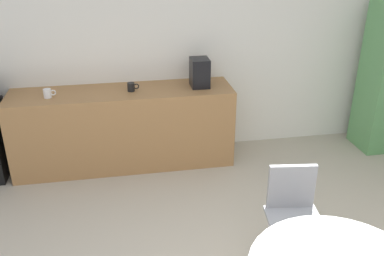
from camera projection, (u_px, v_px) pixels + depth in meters
wall_back at (175, 45)px, 4.88m from camera, size 6.00×0.10×2.60m
counter_block at (124, 128)px, 4.82m from camera, size 2.45×0.60×0.90m
chair_gray at (293, 205)px, 3.33m from camera, size 0.47×0.47×0.83m
mug_white at (131, 87)px, 4.60m from camera, size 0.13×0.08×0.09m
mug_green at (199, 81)px, 4.78m from camera, size 0.13×0.08×0.09m
mug_red at (48, 93)px, 4.42m from camera, size 0.13×0.08×0.09m
coffee_maker at (200, 73)px, 4.70m from camera, size 0.20×0.24×0.32m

